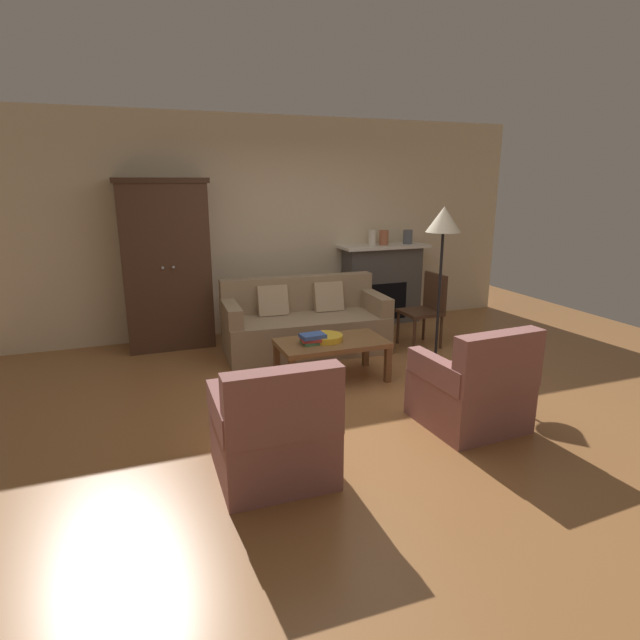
% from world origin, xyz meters
% --- Properties ---
extents(ground_plane, '(9.60, 9.60, 0.00)m').
position_xyz_m(ground_plane, '(0.00, 0.00, 0.00)').
color(ground_plane, '#9E6638').
extents(back_wall, '(7.20, 0.10, 2.80)m').
position_xyz_m(back_wall, '(0.00, 2.55, 1.40)').
color(back_wall, beige).
rests_on(back_wall, ground).
extents(fireplace, '(1.26, 0.48, 1.12)m').
position_xyz_m(fireplace, '(1.55, 2.30, 0.57)').
color(fireplace, '#4C4947').
rests_on(fireplace, ground).
extents(armoire, '(1.06, 0.57, 2.02)m').
position_xyz_m(armoire, '(-1.40, 2.22, 1.02)').
color(armoire, '#472D1E').
rests_on(armoire, ground).
extents(couch, '(1.96, 0.94, 0.86)m').
position_xyz_m(couch, '(0.09, 1.46, 0.32)').
color(couch, '#937A5B').
rests_on(couch, ground).
extents(coffee_table, '(1.10, 0.60, 0.42)m').
position_xyz_m(coffee_table, '(0.04, 0.45, 0.37)').
color(coffee_table, brown).
rests_on(coffee_table, ground).
extents(fruit_bowl, '(0.34, 0.34, 0.06)m').
position_xyz_m(fruit_bowl, '(-0.01, 0.48, 0.45)').
color(fruit_bowl, gold).
rests_on(fruit_bowl, coffee_table).
extents(book_stack, '(0.26, 0.20, 0.10)m').
position_xyz_m(book_stack, '(-0.17, 0.43, 0.47)').
color(book_stack, '#427A4C').
rests_on(book_stack, coffee_table).
extents(mantel_vase_cream, '(0.11, 0.11, 0.22)m').
position_xyz_m(mantel_vase_cream, '(1.37, 2.28, 1.23)').
color(mantel_vase_cream, beige).
rests_on(mantel_vase_cream, fireplace).
extents(mantel_vase_terracotta, '(0.13, 0.13, 0.20)m').
position_xyz_m(mantel_vase_terracotta, '(1.55, 2.28, 1.22)').
color(mantel_vase_terracotta, '#A86042').
rests_on(mantel_vase_terracotta, fireplace).
extents(mantel_vase_slate, '(0.13, 0.13, 0.19)m').
position_xyz_m(mantel_vase_slate, '(1.93, 2.28, 1.22)').
color(mantel_vase_slate, '#565B66').
rests_on(mantel_vase_slate, fireplace).
extents(armchair_near_left, '(0.79, 0.78, 0.88)m').
position_xyz_m(armchair_near_left, '(-1.00, -1.09, 0.32)').
color(armchair_near_left, '#935B56').
rests_on(armchair_near_left, ground).
extents(armchair_near_right, '(0.82, 0.81, 0.88)m').
position_xyz_m(armchair_near_right, '(0.75, -0.92, 0.32)').
color(armchair_near_right, '#935B56').
rests_on(armchair_near_right, ground).
extents(side_chair_wooden, '(0.45, 0.45, 0.90)m').
position_xyz_m(side_chair_wooden, '(1.56, 1.12, 0.51)').
color(side_chair_wooden, '#472D1E').
rests_on(side_chair_wooden, ground).
extents(floor_lamp, '(0.36, 0.36, 1.74)m').
position_xyz_m(floor_lamp, '(1.23, 0.37, 1.51)').
color(floor_lamp, black).
rests_on(floor_lamp, ground).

